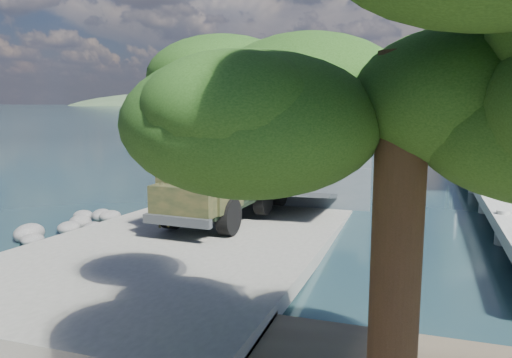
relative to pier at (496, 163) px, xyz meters
name	(u,v)px	position (x,y,z in m)	size (l,w,h in m)	color
ground	(197,246)	(-13.00, -18.77, -1.60)	(1400.00, 1400.00, 0.00)	#19343C
boat_ramp	(186,247)	(-13.00, -19.77, -1.35)	(10.00, 18.00, 0.50)	slate
shoreline_rocks	(75,230)	(-19.20, -18.27, -1.60)	(3.20, 5.60, 0.90)	#545351
distant_headlands	(464,107)	(37.00, 541.23, -1.60)	(1000.00, 240.00, 48.00)	#3C5535
pier	(496,163)	(0.00, 0.00, 0.00)	(6.40, 44.00, 6.10)	gray
landing_craft	(317,161)	(-12.81, 3.73, -0.77)	(11.34, 34.74, 10.16)	#4D555A
military_truck	(233,169)	(-12.85, -15.16, 1.02)	(3.47, 9.34, 4.26)	black
soldier	(164,215)	(-14.00, -19.58, -0.24)	(0.63, 0.41, 1.72)	black
overhang_tree	(363,70)	(-5.60, -29.11, 4.48)	(8.35, 7.69, 7.58)	#312413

